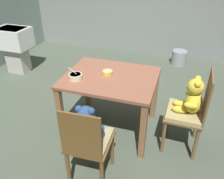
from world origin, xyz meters
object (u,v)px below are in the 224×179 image
(dining_table, at_px, (111,85))
(metal_pail, at_px, (179,58))
(porridge_bowl_yellow_center, at_px, (107,73))
(porridge_bowl_cream_near_left, at_px, (75,76))
(teddy_chair_near_right, at_px, (191,104))
(teddy_chair_near_front, at_px, (88,134))
(sink_basin, at_px, (15,44))

(dining_table, xyz_separation_m, metal_pail, (0.66, 2.15, -0.45))
(porridge_bowl_yellow_center, xyz_separation_m, porridge_bowl_cream_near_left, (-0.29, -0.20, 0.01))
(teddy_chair_near_right, distance_m, porridge_bowl_cream_near_left, 1.22)
(porridge_bowl_yellow_center, height_order, metal_pail, porridge_bowl_yellow_center)
(porridge_bowl_cream_near_left, bearing_deg, teddy_chair_near_right, 5.57)
(dining_table, xyz_separation_m, porridge_bowl_yellow_center, (-0.05, 0.03, 0.14))
(dining_table, xyz_separation_m, teddy_chair_near_front, (0.05, -0.77, -0.05))
(dining_table, distance_m, porridge_bowl_cream_near_left, 0.40)
(porridge_bowl_cream_near_left, bearing_deg, porridge_bowl_yellow_center, 35.22)
(porridge_bowl_yellow_center, bearing_deg, teddy_chair_near_right, -5.43)
(porridge_bowl_yellow_center, bearing_deg, teddy_chair_near_front, -83.16)
(porridge_bowl_yellow_center, bearing_deg, sink_basin, 155.00)
(teddy_chair_near_right, relative_size, teddy_chair_near_front, 1.06)
(teddy_chair_near_right, distance_m, metal_pail, 2.25)
(metal_pail, bearing_deg, dining_table, -107.05)
(teddy_chair_near_front, height_order, metal_pail, teddy_chair_near_front)
(dining_table, height_order, teddy_chair_near_right, teddy_chair_near_right)
(teddy_chair_near_front, xyz_separation_m, porridge_bowl_cream_near_left, (-0.38, 0.60, 0.19))
(teddy_chair_near_right, distance_m, sink_basin, 3.09)
(sink_basin, bearing_deg, metal_pail, 23.62)
(dining_table, bearing_deg, teddy_chair_near_right, -3.72)
(sink_basin, height_order, metal_pail, sink_basin)
(dining_table, height_order, sink_basin, sink_basin)
(porridge_bowl_cream_near_left, distance_m, sink_basin, 2.07)
(dining_table, height_order, porridge_bowl_yellow_center, porridge_bowl_yellow_center)
(teddy_chair_near_right, distance_m, teddy_chair_near_front, 1.08)
(teddy_chair_near_front, xyz_separation_m, metal_pail, (0.61, 2.92, -0.41))
(teddy_chair_near_front, bearing_deg, sink_basin, 48.00)
(sink_basin, bearing_deg, teddy_chair_near_front, -39.57)
(porridge_bowl_yellow_center, bearing_deg, dining_table, -33.42)
(teddy_chair_near_right, bearing_deg, porridge_bowl_cream_near_left, 6.91)
(porridge_bowl_yellow_center, height_order, sink_basin, sink_basin)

